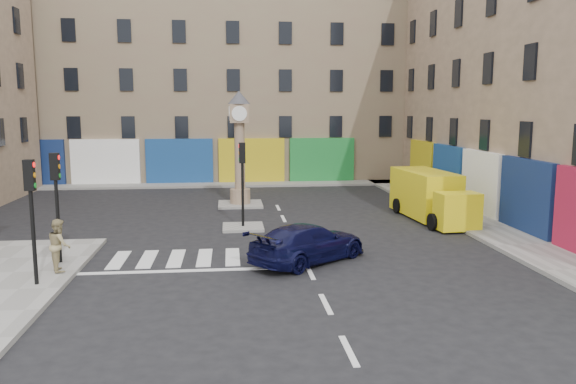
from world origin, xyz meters
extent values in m
plane|color=black|center=(0.00, 0.00, 0.00)|extent=(120.00, 120.00, 0.00)
cube|color=gray|center=(8.70, 10.00, 0.07)|extent=(2.60, 30.00, 0.15)
cube|color=gray|center=(-4.00, 22.20, 0.07)|extent=(32.00, 2.40, 0.15)
cube|color=gray|center=(-2.00, 8.00, 0.06)|extent=(1.80, 1.80, 0.12)
cube|color=gray|center=(-2.00, 14.00, 0.06)|extent=(2.40, 2.40, 0.12)
cube|color=#7D6F53|center=(-4.00, 28.00, 8.50)|extent=(32.00, 10.00, 17.00)
cylinder|color=black|center=(-8.30, 0.20, 1.55)|extent=(0.12, 0.12, 2.80)
cube|color=black|center=(-8.30, 0.20, 3.40)|extent=(0.28, 0.22, 0.90)
cylinder|color=black|center=(-8.30, 2.60, 1.55)|extent=(0.12, 0.12, 2.80)
cube|color=black|center=(-8.30, 2.60, 3.40)|extent=(0.28, 0.22, 0.90)
cylinder|color=black|center=(-2.00, 8.00, 1.52)|extent=(0.12, 0.12, 2.80)
cube|color=black|center=(-2.00, 8.00, 3.37)|extent=(0.28, 0.22, 0.90)
cylinder|color=#A18469|center=(-2.00, 14.00, 0.52)|extent=(1.10, 1.10, 0.80)
cylinder|color=#A18469|center=(-2.00, 14.00, 2.72)|extent=(0.56, 0.56, 3.60)
cube|color=#A18469|center=(-2.00, 14.00, 5.02)|extent=(1.00, 1.00, 1.00)
cylinder|color=white|center=(-2.00, 13.48, 5.02)|extent=(0.80, 0.06, 0.80)
cone|color=#333338|center=(-2.00, 14.00, 5.87)|extent=(1.20, 1.20, 0.70)
imported|color=black|center=(0.12, 2.30, 0.67)|extent=(4.80, 4.37, 1.35)
cube|color=yellow|center=(6.96, 9.82, 1.18)|extent=(2.23, 4.67, 2.18)
cube|color=yellow|center=(7.22, 6.43, 0.90)|extent=(1.88, 1.27, 1.61)
cube|color=black|center=(7.22, 6.38, 1.28)|extent=(1.67, 0.97, 0.66)
cylinder|color=black|center=(6.24, 6.73, 0.38)|extent=(0.29, 0.77, 0.76)
cylinder|color=black|center=(8.13, 6.88, 0.38)|extent=(0.29, 0.77, 0.76)
cylinder|color=black|center=(5.93, 10.88, 0.38)|extent=(0.29, 0.77, 0.76)
cylinder|color=black|center=(7.81, 11.03, 0.38)|extent=(0.29, 0.77, 0.76)
imported|color=tan|center=(-8.00, 1.57, 0.99)|extent=(0.90, 1.00, 1.68)
camera|label=1|loc=(-2.56, -16.52, 5.32)|focal=35.00mm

